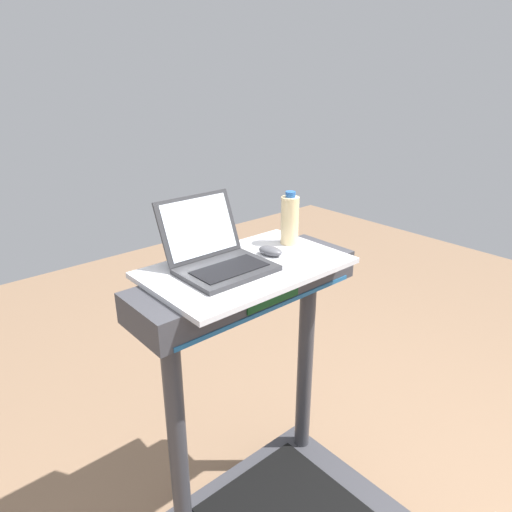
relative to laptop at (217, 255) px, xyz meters
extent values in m
cylinder|color=#38383D|center=(-0.24, -0.05, -0.63)|extent=(0.07, 0.07, 0.91)
cylinder|color=#38383D|center=(0.44, -0.05, -0.63)|extent=(0.07, 0.07, 0.91)
cube|color=#38383D|center=(0.10, -0.05, -0.12)|extent=(0.90, 0.28, 0.11)
cube|color=#0C3F19|center=(0.10, -0.19, -0.12)|extent=(0.24, 0.01, 0.06)
cube|color=#1E598C|center=(0.10, -0.19, -0.17)|extent=(0.81, 0.00, 0.02)
cube|color=silver|center=(0.10, -0.05, -0.06)|extent=(0.73, 0.45, 0.02)
cube|color=#2D2D30|center=(0.00, -0.05, -0.04)|extent=(0.32, 0.23, 0.02)
cube|color=black|center=(0.00, -0.07, -0.03)|extent=(0.26, 0.13, 0.00)
cube|color=#2D2D30|center=(0.00, 0.11, 0.08)|extent=(0.32, 0.09, 0.22)
cube|color=white|center=(0.00, 0.10, 0.08)|extent=(0.28, 0.08, 0.19)
ellipsoid|color=#4C4C51|center=(0.23, -0.03, -0.03)|extent=(0.08, 0.11, 0.03)
cylinder|color=beige|center=(0.37, 0.01, 0.05)|extent=(0.07, 0.07, 0.19)
cylinder|color=#2659A5|center=(0.37, 0.01, 0.16)|extent=(0.04, 0.04, 0.02)
camera|label=1|loc=(-0.90, -1.24, 0.60)|focal=32.49mm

